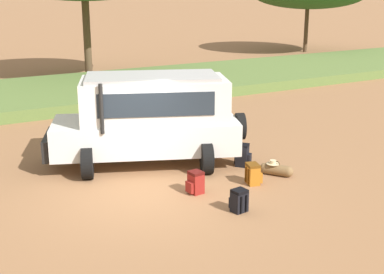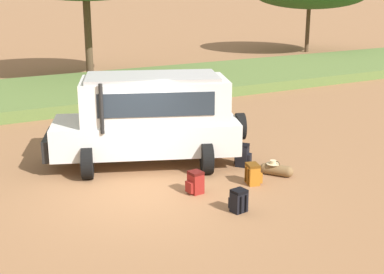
{
  "view_description": "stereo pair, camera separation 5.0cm",
  "coord_description": "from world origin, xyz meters",
  "px_view_note": "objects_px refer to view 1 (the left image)",
  "views": [
    {
      "loc": [
        -4.74,
        -10.6,
        4.77
      ],
      "look_at": [
        1.69,
        0.71,
        1.0
      ],
      "focal_mm": 50.0,
      "sensor_mm": 36.0,
      "label": 1
    },
    {
      "loc": [
        -4.7,
        -10.63,
        4.77
      ],
      "look_at": [
        1.69,
        0.71,
        1.0
      ],
      "focal_mm": 50.0,
      "sensor_mm": 36.0,
      "label": 2
    }
  ],
  "objects_px": {
    "backpack_outermost": "(239,201)",
    "duffel_bag_low_black_case": "(276,170)",
    "safari_vehicle": "(149,118)",
    "backpack_cluster_center": "(253,174)",
    "backpack_near_rear_wheel": "(243,155)",
    "backpack_beside_front_wheel": "(195,183)"
  },
  "relations": [
    {
      "from": "backpack_cluster_center",
      "to": "backpack_beside_front_wheel",
      "type": "bearing_deg",
      "value": 173.29
    },
    {
      "from": "backpack_near_rear_wheel",
      "to": "backpack_outermost",
      "type": "bearing_deg",
      "value": -126.33
    },
    {
      "from": "backpack_outermost",
      "to": "duffel_bag_low_black_case",
      "type": "height_order",
      "value": "backpack_outermost"
    },
    {
      "from": "duffel_bag_low_black_case",
      "to": "backpack_beside_front_wheel",
      "type": "bearing_deg",
      "value": -179.49
    },
    {
      "from": "backpack_beside_front_wheel",
      "to": "safari_vehicle",
      "type": "bearing_deg",
      "value": 90.16
    },
    {
      "from": "backpack_near_rear_wheel",
      "to": "duffel_bag_low_black_case",
      "type": "height_order",
      "value": "backpack_near_rear_wheel"
    },
    {
      "from": "backpack_outermost",
      "to": "duffel_bag_low_black_case",
      "type": "xyz_separation_m",
      "value": [
        2.12,
        1.4,
        -0.09
      ]
    },
    {
      "from": "safari_vehicle",
      "to": "backpack_cluster_center",
      "type": "relative_size",
      "value": 10.43
    },
    {
      "from": "backpack_beside_front_wheel",
      "to": "backpack_near_rear_wheel",
      "type": "xyz_separation_m",
      "value": [
        2.07,
        1.04,
        0.04
      ]
    },
    {
      "from": "safari_vehicle",
      "to": "backpack_outermost",
      "type": "relative_size",
      "value": 10.66
    },
    {
      "from": "backpack_cluster_center",
      "to": "duffel_bag_low_black_case",
      "type": "distance_m",
      "value": 0.91
    },
    {
      "from": "duffel_bag_low_black_case",
      "to": "backpack_outermost",
      "type": "bearing_deg",
      "value": -146.66
    },
    {
      "from": "backpack_outermost",
      "to": "safari_vehicle",
      "type": "bearing_deg",
      "value": 94.4
    },
    {
      "from": "backpack_near_rear_wheel",
      "to": "backpack_beside_front_wheel",
      "type": "bearing_deg",
      "value": -153.23
    },
    {
      "from": "safari_vehicle",
      "to": "backpack_cluster_center",
      "type": "height_order",
      "value": "safari_vehicle"
    },
    {
      "from": "safari_vehicle",
      "to": "backpack_cluster_center",
      "type": "distance_m",
      "value": 3.23
    },
    {
      "from": "backpack_near_rear_wheel",
      "to": "duffel_bag_low_black_case",
      "type": "bearing_deg",
      "value": -71.3
    },
    {
      "from": "backpack_cluster_center",
      "to": "backpack_near_rear_wheel",
      "type": "xyz_separation_m",
      "value": [
        0.54,
        1.22,
        0.05
      ]
    },
    {
      "from": "backpack_cluster_center",
      "to": "safari_vehicle",
      "type": "bearing_deg",
      "value": 120.18
    },
    {
      "from": "backpack_near_rear_wheel",
      "to": "backpack_outermost",
      "type": "relative_size",
      "value": 1.21
    },
    {
      "from": "backpack_cluster_center",
      "to": "duffel_bag_low_black_case",
      "type": "bearing_deg",
      "value": 12.86
    },
    {
      "from": "backpack_cluster_center",
      "to": "backpack_outermost",
      "type": "bearing_deg",
      "value": -136.07
    }
  ]
}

